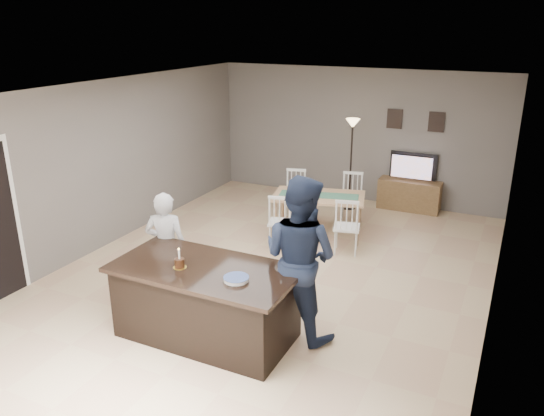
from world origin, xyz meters
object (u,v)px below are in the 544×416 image
at_px(television, 412,167).
at_px(man, 300,257).
at_px(kitchen_island, 206,302).
at_px(dining_table, 319,202).
at_px(plate_stack, 236,279).
at_px(floor_lamp, 352,140).
at_px(birthday_cake, 180,263).
at_px(woman, 166,247).
at_px(tv_console, 409,195).

height_order(television, man, man).
relative_size(kitchen_island, dining_table, 1.05).
bearing_deg(kitchen_island, television, 77.99).
bearing_deg(kitchen_island, man, 30.07).
relative_size(television, dining_table, 0.45).
relative_size(plate_stack, floor_lamp, 0.16).
bearing_deg(birthday_cake, woman, 135.82).
bearing_deg(kitchen_island, woman, 149.93).
distance_m(man, floor_lamp, 4.68).
relative_size(woman, man, 0.77).
xyz_separation_m(plate_stack, dining_table, (-0.45, 3.69, -0.32)).
height_order(tv_console, man, man).
bearing_deg(kitchen_island, tv_console, 77.84).
height_order(kitchen_island, tv_console, kitchen_island).
relative_size(television, woman, 0.61).
relative_size(woman, floor_lamp, 0.83).
distance_m(man, plate_stack, 0.83).
bearing_deg(dining_table, birthday_cake, -108.91).
bearing_deg(woman, plate_stack, 134.75).
bearing_deg(man, woman, 12.49).
relative_size(woman, birthday_cake, 6.24).
xyz_separation_m(woman, man, (1.90, 0.00, 0.23)).
height_order(kitchen_island, woman, woman).
height_order(tv_console, floor_lamp, floor_lamp).
bearing_deg(television, woman, 67.10).
bearing_deg(tv_console, television, 90.00).
bearing_deg(birthday_cake, plate_stack, -0.31).
bearing_deg(dining_table, man, -87.58).
bearing_deg(television, man, 87.19).
xyz_separation_m(kitchen_island, dining_table, (0.04, 3.56, 0.15)).
distance_m(tv_console, television, 0.57).
bearing_deg(woman, television, -132.75).
distance_m(kitchen_island, man, 1.22).
relative_size(television, plate_stack, 3.26).
bearing_deg(tv_console, kitchen_island, -102.16).
relative_size(man, plate_stack, 7.02).
relative_size(man, floor_lamp, 1.09).
bearing_deg(woman, dining_table, -128.15).
distance_m(television, birthday_cake, 5.95).
height_order(woman, plate_stack, woman).
height_order(tv_console, plate_stack, plate_stack).
xyz_separation_m(birthday_cake, floor_lamp, (0.35, 5.26, 0.44)).
height_order(dining_table, floor_lamp, floor_lamp).
xyz_separation_m(man, birthday_cake, (-1.20, -0.68, -0.03)).
relative_size(plate_stack, dining_table, 0.14).
relative_size(television, floor_lamp, 0.51).
height_order(woman, floor_lamp, floor_lamp).
bearing_deg(woman, tv_console, -133.03).
height_order(kitchen_island, man, man).
bearing_deg(dining_table, television, 46.64).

